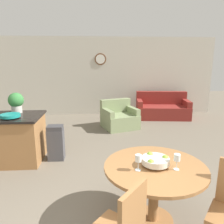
{
  "coord_description": "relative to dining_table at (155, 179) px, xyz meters",
  "views": [
    {
      "loc": [
        -0.14,
        -1.39,
        1.91
      ],
      "look_at": [
        0.12,
        2.69,
        0.94
      ],
      "focal_mm": 35.0,
      "sensor_mm": 36.0,
      "label": 1
    }
  ],
  "objects": [
    {
      "name": "fruit_bowl",
      "position": [
        0.0,
        0.0,
        0.23
      ],
      "size": [
        0.32,
        0.32,
        0.12
      ],
      "color": "silver",
      "rests_on": "dining_table"
    },
    {
      "name": "wine_glass_right",
      "position": [
        0.21,
        -0.1,
        0.3
      ],
      "size": [
        0.07,
        0.07,
        0.18
      ],
      "color": "silver",
      "rests_on": "dining_table"
    },
    {
      "name": "couch",
      "position": [
        1.54,
        4.87,
        -0.28
      ],
      "size": [
        1.81,
        1.06,
        0.86
      ],
      "rotation": [
        0.0,
        0.0,
        -0.11
      ],
      "color": "maroon",
      "rests_on": "ground_plane"
    },
    {
      "name": "dining_table",
      "position": [
        0.0,
        0.0,
        0.0
      ],
      "size": [
        1.17,
        1.17,
        0.74
      ],
      "color": "#9E6B3D",
      "rests_on": "ground_plane"
    },
    {
      "name": "potted_plant",
      "position": [
        -2.23,
        2.05,
        0.55
      ],
      "size": [
        0.29,
        0.29,
        0.4
      ],
      "color": "beige",
      "rests_on": "kitchen_island"
    },
    {
      "name": "teal_bowl",
      "position": [
        -2.2,
        1.63,
        0.38
      ],
      "size": [
        0.34,
        0.34,
        0.08
      ],
      "color": "teal",
      "rests_on": "kitchen_island"
    },
    {
      "name": "wall_back",
      "position": [
        -0.5,
        5.56,
        0.78
      ],
      "size": [
        8.0,
        0.09,
        2.7
      ],
      "color": "beige",
      "rests_on": "ground_plane"
    },
    {
      "name": "armchair",
      "position": [
        -0.03,
        3.84,
        -0.3
      ],
      "size": [
        1.14,
        1.09,
        0.79
      ],
      "rotation": [
        0.0,
        0.0,
        0.33
      ],
      "color": "gray",
      "rests_on": "ground_plane"
    },
    {
      "name": "wine_glass_left",
      "position": [
        -0.21,
        -0.09,
        0.3
      ],
      "size": [
        0.07,
        0.07,
        0.18
      ],
      "color": "silver",
      "rests_on": "dining_table"
    },
    {
      "name": "trash_bin",
      "position": [
        -1.47,
        1.82,
        -0.23
      ],
      "size": [
        0.31,
        0.24,
        0.69
      ],
      "color": "#47474C",
      "rests_on": "ground_plane"
    },
    {
      "name": "kitchen_island",
      "position": [
        -2.26,
        1.82,
        -0.12
      ],
      "size": [
        1.1,
        0.89,
        0.9
      ],
      "color": "#9E6B3D",
      "rests_on": "ground_plane"
    }
  ]
}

